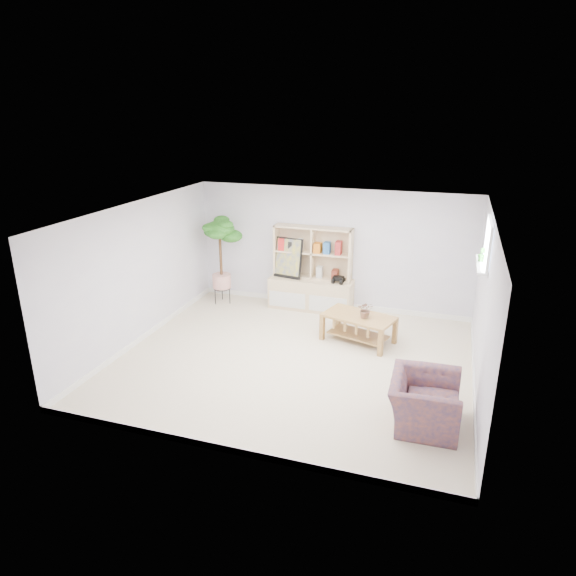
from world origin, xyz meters
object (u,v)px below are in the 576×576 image
(coffee_table, at_px, (358,329))
(armchair, at_px, (425,398))
(floor_tree, at_px, (221,261))
(storage_unit, at_px, (311,269))

(coffee_table, height_order, armchair, armchair)
(armchair, bearing_deg, floor_tree, 52.37)
(coffee_table, height_order, floor_tree, floor_tree)
(storage_unit, xyz_separation_m, coffee_table, (1.20, -1.24, -0.59))
(floor_tree, bearing_deg, armchair, -36.39)
(storage_unit, bearing_deg, armchair, -54.27)
(floor_tree, xyz_separation_m, armchair, (4.28, -3.16, -0.53))
(coffee_table, bearing_deg, floor_tree, 178.56)
(armchair, bearing_deg, storage_unit, 34.49)
(coffee_table, xyz_separation_m, armchair, (1.25, -2.16, 0.12))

